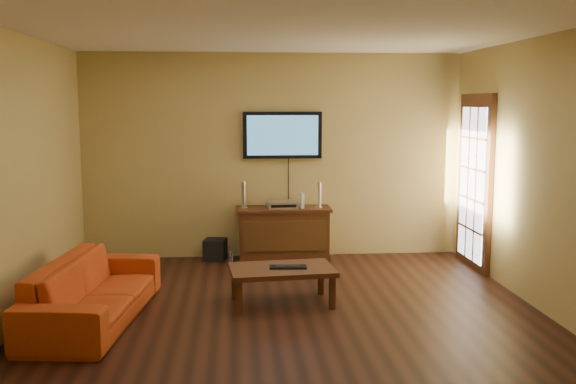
{
  "coord_description": "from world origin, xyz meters",
  "views": [
    {
      "loc": [
        -0.49,
        -5.98,
        2.04
      ],
      "look_at": [
        0.06,
        0.8,
        1.1
      ],
      "focal_mm": 40.0,
      "sensor_mm": 36.0,
      "label": 1
    }
  ],
  "objects": [
    {
      "name": "speaker_right",
      "position": [
        0.59,
        2.24,
        0.84
      ],
      "size": [
        0.09,
        0.09,
        0.33
      ],
      "color": "silver",
      "rests_on": "media_console"
    },
    {
      "name": "room_walls",
      "position": [
        0.0,
        0.62,
        1.69
      ],
      "size": [
        5.0,
        5.0,
        5.0
      ],
      "color": "tan",
      "rests_on": "ground"
    },
    {
      "name": "media_console",
      "position": [
        0.12,
        2.26,
        0.35
      ],
      "size": [
        1.23,
        0.47,
        0.69
      ],
      "color": "#3A1C0D",
      "rests_on": "ground"
    },
    {
      "name": "ground_plane",
      "position": [
        0.0,
        0.0,
        0.0
      ],
      "size": [
        5.0,
        5.0,
        0.0
      ],
      "primitive_type": "plane",
      "color": "black",
      "rests_on": "ground"
    },
    {
      "name": "av_receiver",
      "position": [
        0.1,
        2.25,
        0.74
      ],
      "size": [
        0.4,
        0.3,
        0.09
      ],
      "primitive_type": "cube",
      "rotation": [
        0.0,
        0.0,
        0.07
      ],
      "color": "silver",
      "rests_on": "media_console"
    },
    {
      "name": "coffee_table",
      "position": [
        -0.03,
        0.37,
        0.33
      ],
      "size": [
        1.1,
        0.73,
        0.38
      ],
      "color": "#3A1C0D",
      "rests_on": "ground"
    },
    {
      "name": "game_console",
      "position": [
        0.36,
        2.23,
        0.79
      ],
      "size": [
        0.05,
        0.15,
        0.2
      ],
      "primitive_type": "cube",
      "rotation": [
        0.0,
        0.0,
        0.08
      ],
      "color": "white",
      "rests_on": "media_console"
    },
    {
      "name": "sofa",
      "position": [
        -1.84,
        0.02,
        0.39
      ],
      "size": [
        0.82,
        2.07,
        0.79
      ],
      "primitive_type": "imported",
      "rotation": [
        0.0,
        0.0,
        1.45
      ],
      "color": "#BA3F14",
      "rests_on": "ground"
    },
    {
      "name": "subwoofer",
      "position": [
        -0.78,
        2.32,
        0.14
      ],
      "size": [
        0.32,
        0.32,
        0.27
      ],
      "primitive_type": "cube",
      "rotation": [
        0.0,
        0.0,
        -0.19
      ],
      "color": "black",
      "rests_on": "ground"
    },
    {
      "name": "bottle",
      "position": [
        -0.58,
        2.01,
        0.09
      ],
      "size": [
        0.06,
        0.06,
        0.19
      ],
      "color": "white",
      "rests_on": "ground"
    },
    {
      "name": "television",
      "position": [
        0.12,
        2.45,
        1.63
      ],
      "size": [
        1.04,
        0.08,
        0.61
      ],
      "color": "black",
      "rests_on": "ground"
    },
    {
      "name": "keyboard",
      "position": [
        0.03,
        0.36,
        0.39
      ],
      "size": [
        0.39,
        0.16,
        0.02
      ],
      "color": "black",
      "rests_on": "coffee_table"
    },
    {
      "name": "french_door",
      "position": [
        2.46,
        1.7,
        1.05
      ],
      "size": [
        0.07,
        1.02,
        2.22
      ],
      "color": "#3A1C0D",
      "rests_on": "ground"
    },
    {
      "name": "speaker_left",
      "position": [
        -0.4,
        2.29,
        0.85
      ],
      "size": [
        0.1,
        0.1,
        0.35
      ],
      "color": "silver",
      "rests_on": "media_console"
    }
  ]
}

